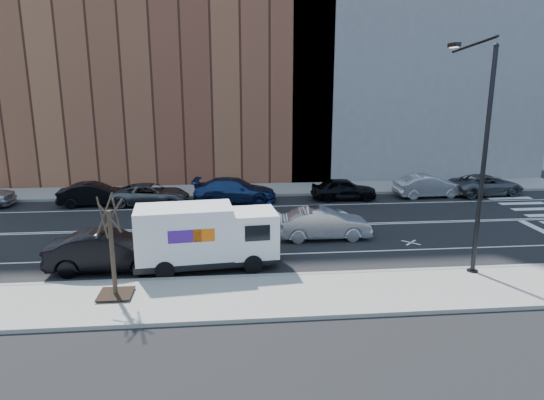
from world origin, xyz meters
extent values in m
plane|color=black|center=(0.00, 0.00, 0.00)|extent=(120.00, 120.00, 0.00)
cube|color=gray|center=(0.00, -8.80, 0.07)|extent=(44.00, 3.60, 0.15)
cube|color=gray|center=(0.00, 8.80, 0.07)|extent=(44.00, 3.60, 0.15)
cube|color=gray|center=(0.00, -7.00, 0.08)|extent=(44.00, 0.25, 0.17)
cube|color=gray|center=(0.00, 7.00, 0.08)|extent=(44.00, 0.25, 0.17)
cube|color=brown|center=(-8.00, 15.60, 11.00)|extent=(26.00, 10.00, 22.00)
cube|color=slate|center=(12.00, 15.60, 13.00)|extent=(20.00, 10.00, 26.00)
cylinder|color=black|center=(7.00, -7.40, 4.50)|extent=(0.18, 0.18, 9.00)
cylinder|color=black|center=(7.00, -7.40, 0.10)|extent=(0.44, 0.44, 0.20)
sphere|color=black|center=(7.00, -7.40, 8.95)|extent=(0.20, 0.20, 0.20)
cylinder|color=black|center=(7.00, -5.70, 9.10)|extent=(0.11, 3.49, 0.48)
cube|color=black|center=(7.00, -4.00, 9.20)|extent=(0.25, 0.80, 0.18)
cube|color=#FFF2CC|center=(7.00, -4.00, 9.10)|extent=(0.18, 0.55, 0.03)
cube|color=black|center=(-7.00, -8.40, 0.23)|extent=(1.20, 1.20, 0.04)
cylinder|color=#382B1E|center=(-7.00, -8.40, 1.75)|extent=(0.16, 0.16, 3.20)
cylinder|color=#382B1E|center=(-6.75, -8.40, 3.15)|extent=(0.06, 0.80, 1.44)
cylinder|color=#382B1E|center=(-6.92, -8.16, 3.15)|extent=(0.81, 0.31, 1.19)
cylinder|color=#382B1E|center=(-7.20, -8.25, 3.15)|extent=(0.58, 0.76, 1.50)
cylinder|color=#382B1E|center=(-7.20, -8.55, 3.15)|extent=(0.47, 0.61, 1.37)
cylinder|color=#382B1E|center=(-6.92, -8.64, 3.15)|extent=(0.72, 0.29, 1.13)
cube|color=black|center=(-3.86, -5.60, 0.42)|extent=(5.95, 2.50, 0.28)
cube|color=white|center=(-1.81, -5.40, 1.45)|extent=(2.05, 2.18, 1.87)
cube|color=black|center=(-0.87, -5.31, 1.73)|extent=(0.22, 1.73, 0.89)
cube|color=black|center=(-1.72, -6.42, 1.73)|extent=(1.03, 0.13, 0.65)
cube|color=black|center=(-1.91, -4.39, 1.73)|extent=(1.03, 0.13, 0.65)
cube|color=black|center=(-0.90, -5.32, 0.51)|extent=(0.32, 1.87, 0.33)
cube|color=white|center=(-4.70, -5.68, 1.63)|extent=(4.10, 2.42, 2.15)
cube|color=#47198C|center=(-4.60, -6.72, 1.77)|extent=(1.30, 0.14, 0.51)
cube|color=orange|center=(-3.85, -6.65, 1.77)|extent=(0.84, 0.10, 0.51)
cube|color=#47198C|center=(-4.80, -4.64, 1.77)|extent=(1.30, 0.14, 0.51)
cube|color=orange|center=(-4.05, -4.57, 1.77)|extent=(0.84, 0.10, 0.51)
cylinder|color=black|center=(-1.91, -6.35, 0.39)|extent=(0.81, 0.33, 0.78)
cylinder|color=black|center=(-2.09, -4.49, 0.39)|extent=(0.81, 0.33, 0.78)
cylinder|color=black|center=(-5.44, -6.69, 0.39)|extent=(0.81, 0.33, 0.78)
cylinder|color=black|center=(-5.62, -4.83, 0.39)|extent=(0.81, 0.33, 0.78)
imported|color=black|center=(-11.22, 5.63, 0.72)|extent=(4.50, 1.86, 1.45)
imported|color=#53565B|center=(-7.74, 5.48, 0.67)|extent=(4.95, 2.46, 1.35)
imported|color=navy|center=(-2.40, 5.71, 0.78)|extent=(5.57, 2.82, 1.55)
imported|color=black|center=(4.78, 5.59, 0.73)|extent=(4.30, 1.80, 1.45)
imported|color=#B1B1B6|center=(10.66, 5.81, 0.75)|extent=(4.67, 1.93, 1.50)
imported|color=#515459|center=(14.88, 6.07, 0.70)|extent=(5.29, 2.87, 1.41)
imported|color=#B3B4B9|center=(1.86, -2.21, 0.76)|extent=(4.63, 1.64, 1.52)
imported|color=black|center=(-7.81, -5.50, 0.82)|extent=(5.04, 1.84, 1.65)
camera|label=1|loc=(-2.90, -25.02, 7.76)|focal=32.00mm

